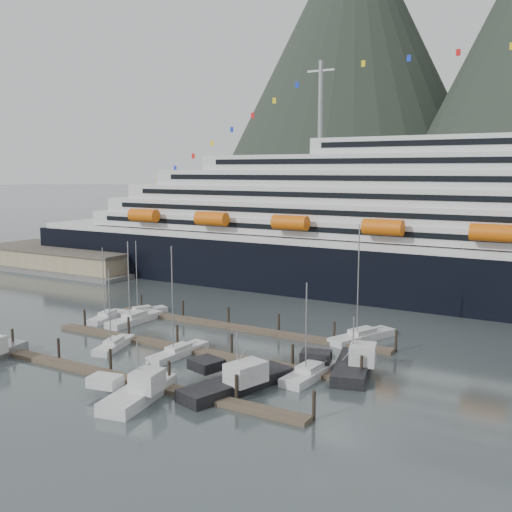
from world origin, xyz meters
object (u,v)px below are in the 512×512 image
(sailboat_d, at_px, (179,352))
(sailboat_g, at_px, (362,337))
(sailboat_h, at_px, (310,374))
(trawler_c, at_px, (236,381))
(trawler_e, at_px, (351,365))
(sailboat_b, at_px, (135,320))
(sailboat_e, at_px, (142,312))
(warehouse, at_px, (67,260))
(sailboat_a, at_px, (108,317))
(sailboat_c, at_px, (114,346))
(trawler_b, at_px, (137,392))

(sailboat_d, bearing_deg, sailboat_g, -41.14)
(sailboat_h, xyz_separation_m, trawler_c, (-5.44, -7.61, 0.51))
(trawler_e, bearing_deg, sailboat_b, 67.68)
(sailboat_e, height_order, sailboat_h, sailboat_e)
(warehouse, height_order, sailboat_g, sailboat_g)
(sailboat_a, distance_m, trawler_c, 38.38)
(sailboat_a, bearing_deg, sailboat_h, -114.73)
(sailboat_b, height_order, trawler_e, sailboat_b)
(warehouse, distance_m, sailboat_c, 71.68)
(sailboat_d, relative_size, sailboat_h, 1.25)
(sailboat_e, bearing_deg, trawler_b, -115.74)
(sailboat_c, relative_size, trawler_c, 0.78)
(sailboat_a, height_order, sailboat_e, sailboat_e)
(sailboat_b, distance_m, trawler_e, 39.35)
(warehouse, distance_m, sailboat_d, 78.53)
(sailboat_a, distance_m, sailboat_e, 6.29)
(warehouse, height_order, sailboat_e, sailboat_e)
(sailboat_d, relative_size, trawler_c, 1.02)
(warehouse, height_order, trawler_c, trawler_c)
(sailboat_d, height_order, sailboat_e, sailboat_d)
(sailboat_a, bearing_deg, trawler_b, -144.03)
(sailboat_a, xyz_separation_m, sailboat_c, (12.14, -11.18, -0.01))
(sailboat_a, relative_size, sailboat_d, 0.82)
(sailboat_h, xyz_separation_m, trawler_e, (3.62, 4.10, 0.54))
(sailboat_a, xyz_separation_m, trawler_b, (27.58, -23.69, 0.50))
(sailboat_e, bearing_deg, trawler_c, -99.72)
(sailboat_c, xyz_separation_m, sailboat_g, (27.99, 21.22, 0.06))
(warehouse, relative_size, trawler_c, 3.09)
(sailboat_d, xyz_separation_m, sailboat_h, (18.65, 1.08, 0.00))
(sailboat_e, distance_m, trawler_c, 39.16)
(warehouse, xyz_separation_m, trawler_b, (72.58, -55.75, -1.34))
(trawler_b, height_order, trawler_c, trawler_c)
(trawler_e, bearing_deg, sailboat_d, 87.98)
(sailboat_h, bearing_deg, sailboat_g, 4.71)
(sailboat_a, distance_m, sailboat_d, 23.65)
(sailboat_c, bearing_deg, trawler_c, -117.97)
(sailboat_e, bearing_deg, sailboat_a, -177.98)
(sailboat_d, bearing_deg, sailboat_h, -84.20)
(warehouse, bearing_deg, sailboat_g, -14.49)
(trawler_b, distance_m, trawler_c, 10.88)
(warehouse, xyz_separation_m, sailboat_e, (47.33, -26.21, -1.84))
(trawler_c, relative_size, trawler_e, 1.20)
(sailboat_a, height_order, sailboat_c, sailboat_a)
(sailboat_b, bearing_deg, sailboat_h, -104.39)
(sailboat_e, xyz_separation_m, sailboat_g, (37.81, 4.20, 0.05))
(sailboat_d, relative_size, sailboat_g, 0.87)
(sailboat_e, height_order, trawler_b, sailboat_e)
(sailboat_a, bearing_deg, trawler_c, -127.58)
(sailboat_e, distance_m, trawler_b, 38.86)
(warehouse, bearing_deg, trawler_b, -37.53)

